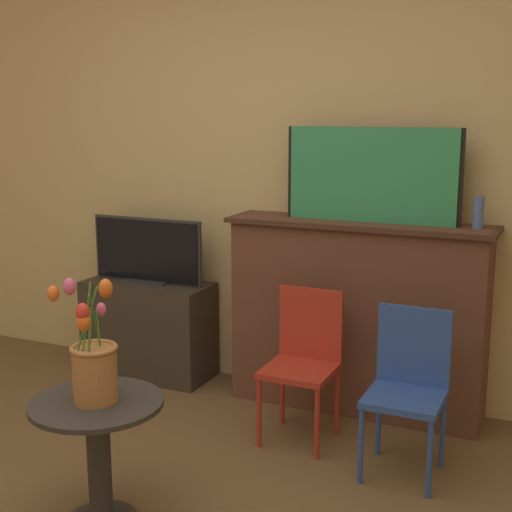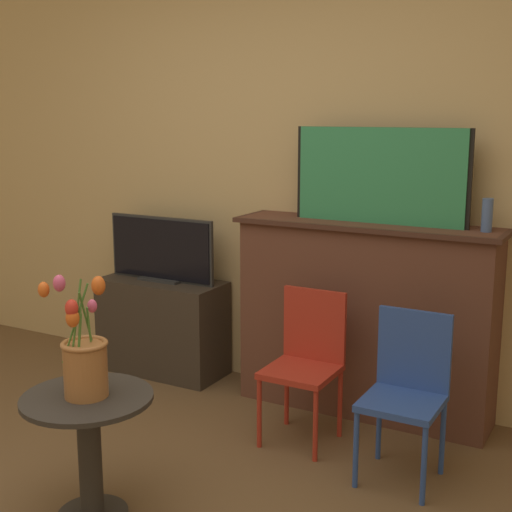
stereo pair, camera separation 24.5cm
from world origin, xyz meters
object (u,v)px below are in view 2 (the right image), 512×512
(painting, at_px, (380,176))
(chair_blue, at_px, (407,385))
(chair_red, at_px, (306,356))
(tv_monitor, at_px, (161,250))
(vase_tulips, at_px, (84,359))

(painting, xyz_separation_m, chair_blue, (0.36, -0.58, -0.86))
(chair_blue, bearing_deg, chair_red, 166.66)
(chair_red, bearing_deg, painting, 67.49)
(chair_red, relative_size, chair_blue, 1.00)
(tv_monitor, bearing_deg, chair_blue, -17.50)
(chair_red, bearing_deg, vase_tulips, -112.45)
(chair_red, height_order, vase_tulips, vase_tulips)
(painting, xyz_separation_m, vase_tulips, (-0.63, -1.53, -0.61))
(painting, xyz_separation_m, chair_red, (-0.19, -0.45, -0.86))
(painting, bearing_deg, tv_monitor, -178.34)
(painting, bearing_deg, chair_red, -112.51)
(tv_monitor, bearing_deg, chair_red, -19.37)
(tv_monitor, xyz_separation_m, vase_tulips, (0.73, -1.49, -0.10))
(chair_red, bearing_deg, chair_blue, -13.34)
(painting, relative_size, chair_red, 1.24)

